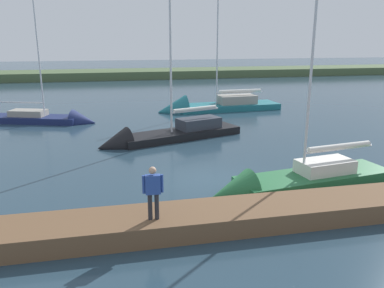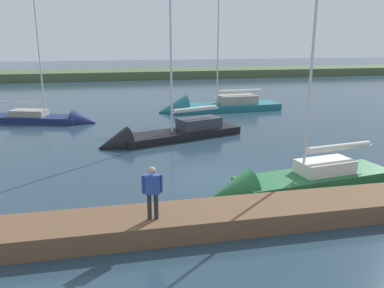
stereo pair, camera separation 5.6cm
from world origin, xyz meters
name	(u,v)px [view 2 (the right image)]	position (x,y,z in m)	size (l,w,h in m)	color
ground_plane	(210,181)	(0.00, 0.00, 0.00)	(200.00, 200.00, 0.00)	#263D4C
far_shoreline	(135,78)	(0.00, -48.32, 0.00)	(180.00, 8.00, 2.40)	#4C603D
dock_pier	(242,215)	(0.00, 4.32, 0.34)	(24.18, 1.99, 0.68)	brown
sailboat_outer_mooring	(162,137)	(1.14, -7.58, 0.21)	(9.60, 5.01, 9.83)	black
sailboat_mid_channel	(52,121)	(8.56, -14.72, 0.13)	(8.38, 4.44, 10.05)	navy
sailboat_far_left	(289,184)	(-3.05, 1.56, 0.19)	(8.65, 3.19, 9.85)	#236638
sailboat_far_right	(207,109)	(-4.20, -17.12, 0.18)	(11.05, 3.42, 10.92)	#1E6B75
person_on_dock	(152,189)	(3.07, 4.65, 1.68)	(0.66, 0.25, 1.73)	#28282D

